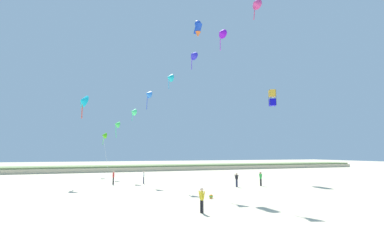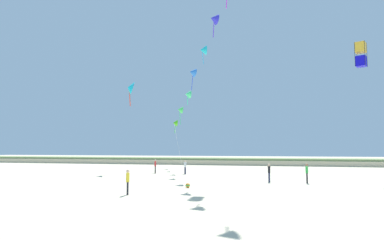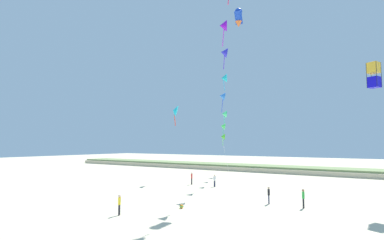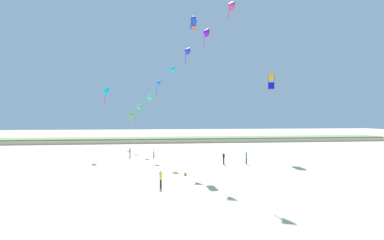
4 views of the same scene
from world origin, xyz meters
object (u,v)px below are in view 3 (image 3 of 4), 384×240
at_px(person_near_right, 119,203).
at_px(person_mid_center, 303,197).
at_px(beach_ball, 182,206).
at_px(large_kite_mid_trail, 374,75).
at_px(person_far_left, 215,180).
at_px(person_far_right, 269,194).
at_px(large_kite_high_solo, 175,111).
at_px(person_near_left, 192,178).
at_px(large_kite_low_lead, 239,17).

height_order(person_near_right, person_mid_center, person_mid_center).
xyz_separation_m(person_mid_center, beach_ball, (-9.22, -6.13, -0.81)).
bearing_deg(large_kite_mid_trail, person_near_right, -138.01).
distance_m(person_far_left, person_far_right, 12.40).
bearing_deg(large_kite_high_solo, person_far_left, -13.61).
xyz_separation_m(person_near_right, beach_ball, (2.75, 4.93, -0.78)).
xyz_separation_m(person_near_left, person_far_left, (3.88, -0.24, -0.04)).
height_order(large_kite_mid_trail, beach_ball, large_kite_mid_trail).
relative_size(person_near_right, person_far_left, 1.01).
distance_m(person_far_right, large_kite_high_solo, 22.86).
distance_m(person_mid_center, person_far_right, 3.26).
relative_size(person_near_right, large_kite_mid_trail, 0.67).
height_order(person_near_right, large_kite_low_lead, large_kite_low_lead).
xyz_separation_m(person_far_left, large_kite_low_lead, (6.02, -4.90, 19.61)).
height_order(person_near_left, large_kite_low_lead, large_kite_low_lead).
bearing_deg(large_kite_high_solo, person_far_right, -26.93).
distance_m(person_near_left, person_far_right, 15.82).
xyz_separation_m(person_mid_center, large_kite_mid_trail, (5.80, 4.92, 11.49)).
bearing_deg(beach_ball, person_far_left, 106.73).
xyz_separation_m(large_kite_mid_trail, beach_ball, (-15.02, -11.06, -12.30)).
xyz_separation_m(large_kite_low_lead, large_kite_mid_trail, (13.07, 2.42, -8.08)).
relative_size(person_far_left, large_kite_high_solo, 0.48).
bearing_deg(large_kite_mid_trail, large_kite_high_solo, 170.68).
distance_m(person_mid_center, large_kite_mid_trail, 13.78).
xyz_separation_m(person_near_right, person_far_right, (8.71, 11.19, -0.00)).
xyz_separation_m(person_far_left, person_far_right, (10.03, -7.29, 0.01)).
height_order(large_kite_low_lead, large_kite_mid_trail, large_kite_low_lead).
bearing_deg(person_far_left, large_kite_mid_trail, -7.43).
bearing_deg(person_far_right, person_far_left, 144.00).
relative_size(person_far_left, person_far_right, 0.99).
bearing_deg(person_near_left, beach_ball, -60.02).
height_order(person_mid_center, beach_ball, person_mid_center).
bearing_deg(large_kite_low_lead, large_kite_mid_trail, 10.47).
height_order(person_near_right, person_far_right, same).
height_order(person_mid_center, large_kite_low_lead, large_kite_low_lead).
xyz_separation_m(person_far_left, large_kite_high_solo, (-8.24, 1.99, 10.13)).
bearing_deg(large_kite_low_lead, beach_ball, -102.73).
bearing_deg(person_far_right, person_near_left, 151.57).
height_order(person_near_right, beach_ball, person_near_right).
xyz_separation_m(large_kite_low_lead, beach_ball, (-1.95, -8.64, -20.38)).
bearing_deg(person_near_left, large_kite_low_lead, -27.46).
relative_size(person_mid_center, large_kite_low_lead, 0.76).
relative_size(person_far_right, large_kite_high_solo, 0.49).
relative_size(person_near_left, large_kite_low_lead, 0.76).
bearing_deg(person_near_right, beach_ball, 60.89).
bearing_deg(person_far_right, large_kite_low_lead, 149.27).
distance_m(person_mid_center, person_far_left, 15.22).
distance_m(person_near_right, large_kite_high_solo, 24.76).
xyz_separation_m(person_mid_center, person_far_right, (-3.26, 0.12, -0.03)).
distance_m(person_near_right, large_kite_low_lead, 24.30).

